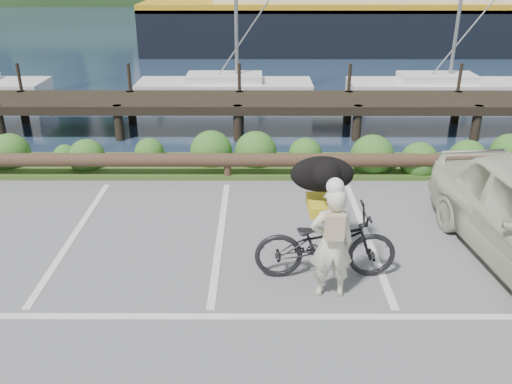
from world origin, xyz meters
TOP-DOWN VIEW (x-y plane):
  - ground at (0.00, 0.00)m, footprint 72.00×72.00m
  - vegetation_strip at (0.00, 5.30)m, footprint 34.00×1.60m
  - log_rail at (0.00, 4.60)m, footprint 32.00×0.30m
  - bicycle at (1.69, 0.66)m, footprint 2.17×0.81m
  - cyclist at (1.71, 0.16)m, footprint 0.63×0.42m
  - dog at (1.68, 1.35)m, footprint 0.52×1.01m

SIDE VIEW (x-z plane):
  - ground at x=0.00m, z-range 0.00..0.00m
  - log_rail at x=0.00m, z-range -0.30..0.30m
  - vegetation_strip at x=0.00m, z-range 0.00..0.10m
  - bicycle at x=1.69m, z-range 0.00..1.13m
  - cyclist at x=1.71m, z-range 0.00..1.70m
  - dog at x=1.68m, z-range 1.13..1.71m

